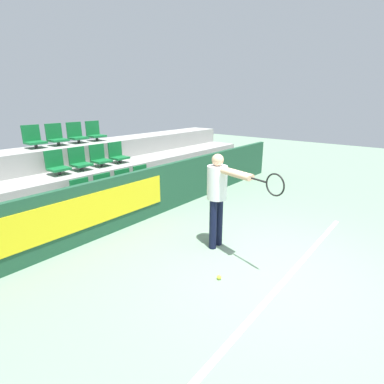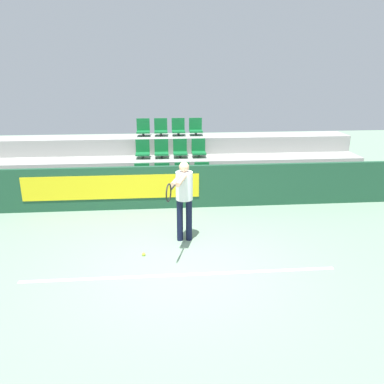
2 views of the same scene
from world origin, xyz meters
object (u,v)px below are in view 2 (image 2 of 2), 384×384
at_px(stadium_chair_9, 161,129).
at_px(tennis_ball, 144,254).
at_px(stadium_chair_10, 178,128).
at_px(tennis_player, 184,193).
at_px(stadium_chair_6, 180,150).
at_px(stadium_chair_0, 142,175).
at_px(stadium_chair_7, 199,150).
at_px(stadium_chair_3, 202,174).
at_px(stadium_chair_4, 143,151).
at_px(stadium_chair_5, 161,150).
at_px(stadium_chair_11, 196,128).
at_px(stadium_chair_1, 162,175).
at_px(stadium_chair_8, 143,129).
at_px(stadium_chair_2, 182,174).

bearing_deg(stadium_chair_9, tennis_ball, -94.54).
xyz_separation_m(stadium_chair_10, tennis_player, (-0.13, -4.56, -0.62)).
relative_size(stadium_chair_6, tennis_ball, 7.97).
bearing_deg(tennis_ball, stadium_chair_0, 92.38).
relative_size(stadium_chair_7, tennis_ball, 7.97).
xyz_separation_m(stadium_chair_9, stadium_chair_10, (0.54, 0.00, 0.00)).
xyz_separation_m(stadium_chair_0, tennis_ball, (0.14, -3.28, -0.67)).
xyz_separation_m(tennis_player, tennis_ball, (-0.82, -0.58, -1.03)).
distance_m(stadium_chair_3, stadium_chair_10, 2.17).
bearing_deg(stadium_chair_6, stadium_chair_4, 180.00).
height_order(stadium_chair_0, stadium_chair_4, stadium_chair_4).
bearing_deg(stadium_chair_4, tennis_ball, -88.14).
bearing_deg(stadium_chair_5, stadium_chair_7, 0.00).
bearing_deg(stadium_chair_4, stadium_chair_11, 29.70).
bearing_deg(tennis_player, stadium_chair_1, 114.76).
distance_m(stadium_chair_3, stadium_chair_5, 1.51).
relative_size(stadium_chair_8, stadium_chair_9, 1.00).
distance_m(stadium_chair_7, stadium_chair_8, 1.94).
bearing_deg(stadium_chair_3, stadium_chair_4, 150.30).
height_order(stadium_chair_2, tennis_player, tennis_player).
bearing_deg(stadium_chair_9, stadium_chair_11, 0.00).
bearing_deg(stadium_chair_3, stadium_chair_8, 131.24).
bearing_deg(stadium_chair_1, stadium_chair_4, 120.30).
distance_m(stadium_chair_5, stadium_chair_7, 1.09).
xyz_separation_m(stadium_chair_7, stadium_chair_8, (-1.63, 0.93, 0.49)).
bearing_deg(tennis_player, stadium_chair_2, 103.25).
xyz_separation_m(stadium_chair_11, tennis_player, (-0.68, -4.56, -0.62)).
bearing_deg(stadium_chair_1, stadium_chair_7, 40.55).
height_order(stadium_chair_3, tennis_ball, stadium_chair_3).
bearing_deg(stadium_chair_10, stadium_chair_8, 180.00).
bearing_deg(stadium_chair_3, stadium_chair_6, 120.30).
height_order(stadium_chair_7, stadium_chair_9, stadium_chair_9).
bearing_deg(stadium_chair_7, stadium_chair_1, -139.45).
height_order(stadium_chair_1, stadium_chair_4, stadium_chair_4).
xyz_separation_m(stadium_chair_5, stadium_chair_11, (1.09, 0.93, 0.49)).
bearing_deg(stadium_chair_11, stadium_chair_10, 180.00).
bearing_deg(stadium_chair_10, stadium_chair_7, -59.70).
height_order(stadium_chair_5, stadium_chair_10, stadium_chair_10).
bearing_deg(stadium_chair_4, stadium_chair_9, 59.70).
height_order(stadium_chair_7, stadium_chair_11, stadium_chair_11).
relative_size(stadium_chair_5, tennis_ball, 7.97).
height_order(stadium_chair_4, stadium_chair_7, same).
bearing_deg(stadium_chair_1, stadium_chair_5, 90.00).
bearing_deg(stadium_chair_6, stadium_chair_9, 120.30).
xyz_separation_m(stadium_chair_2, stadium_chair_4, (-1.09, 0.93, 0.49)).
bearing_deg(stadium_chair_4, stadium_chair_1, -59.70).
height_order(stadium_chair_3, stadium_chair_10, stadium_chair_10).
distance_m(stadium_chair_0, stadium_chair_1, 0.54).
distance_m(stadium_chair_4, tennis_ball, 4.37).
bearing_deg(stadium_chair_10, stadium_chair_2, -90.00).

